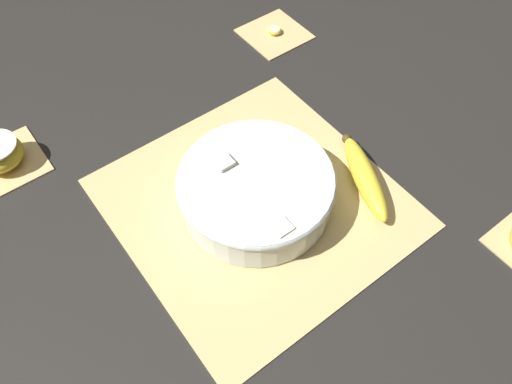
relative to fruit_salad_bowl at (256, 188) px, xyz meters
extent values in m
plane|color=black|center=(0.00, 0.00, -0.04)|extent=(6.00, 6.00, 0.00)
cube|color=#D6B775|center=(0.00, 0.00, -0.04)|extent=(0.45, 0.44, 0.01)
cube|color=#3D2D19|center=(-0.18, 0.00, -0.04)|extent=(0.01, 0.43, 0.00)
cube|color=#3D2D19|center=(-0.13, 0.00, -0.04)|extent=(0.01, 0.43, 0.00)
cube|color=#3D2D19|center=(-0.09, 0.00, -0.04)|extent=(0.01, 0.43, 0.00)
cube|color=#3D2D19|center=(-0.05, 0.00, -0.04)|extent=(0.01, 0.43, 0.00)
cube|color=#3D2D19|center=(0.00, 0.00, -0.04)|extent=(0.01, 0.43, 0.00)
cube|color=#3D2D19|center=(0.04, 0.00, -0.04)|extent=(0.01, 0.43, 0.00)
cube|color=#3D2D19|center=(0.09, 0.00, -0.04)|extent=(0.01, 0.43, 0.00)
cube|color=#3D2D19|center=(0.13, 0.00, -0.04)|extent=(0.01, 0.43, 0.00)
cube|color=#3D2D19|center=(0.18, 0.00, -0.04)|extent=(0.01, 0.43, 0.00)
cube|color=#D6B775|center=(-0.34, -0.31, -0.04)|extent=(0.13, 0.13, 0.01)
cube|color=#3D2D19|center=(-0.35, -0.31, -0.04)|extent=(0.00, 0.13, 0.00)
cube|color=#3D2D19|center=(-0.32, -0.31, -0.04)|extent=(0.00, 0.13, 0.00)
cube|color=#3D2D19|center=(-0.30, -0.31, -0.04)|extent=(0.00, 0.13, 0.00)
cube|color=#D6B775|center=(-0.34, 0.31, -0.04)|extent=(0.13, 0.13, 0.01)
cube|color=#3D2D19|center=(-0.38, 0.31, -0.04)|extent=(0.00, 0.13, 0.00)
cube|color=#3D2D19|center=(-0.35, 0.31, -0.04)|extent=(0.00, 0.13, 0.00)
cube|color=#3D2D19|center=(-0.32, 0.31, -0.04)|extent=(0.00, 0.13, 0.00)
cube|color=#3D2D19|center=(-0.30, 0.31, -0.04)|extent=(0.00, 0.13, 0.00)
cylinder|color=silver|center=(0.00, 0.00, 0.00)|extent=(0.25, 0.25, 0.07)
torus|color=silver|center=(0.00, 0.00, 0.02)|extent=(0.25, 0.25, 0.01)
cylinder|color=beige|center=(-0.05, 0.00, 0.01)|extent=(0.03, 0.03, 0.01)
cylinder|color=beige|center=(-0.07, 0.08, 0.00)|extent=(0.03, 0.03, 0.01)
cylinder|color=beige|center=(-0.03, -0.09, 0.00)|extent=(0.03, 0.03, 0.01)
cylinder|color=beige|center=(-0.09, -0.01, -0.01)|extent=(0.03, 0.03, 0.01)
cylinder|color=beige|center=(-0.07, -0.05, -0.01)|extent=(0.03, 0.03, 0.01)
cylinder|color=beige|center=(-0.03, 0.05, -0.01)|extent=(0.03, 0.03, 0.01)
cylinder|color=beige|center=(-0.05, -0.06, 0.02)|extent=(0.02, 0.02, 0.01)
cylinder|color=beige|center=(0.00, 0.00, 0.00)|extent=(0.03, 0.03, 0.01)
cylinder|color=beige|center=(-0.09, -0.03, 0.02)|extent=(0.02, 0.02, 0.01)
cube|color=#EFEACC|center=(0.03, 0.04, -0.02)|extent=(0.03, 0.03, 0.03)
cube|color=#EFEACC|center=(-0.05, 0.04, 0.00)|extent=(0.02, 0.02, 0.02)
cube|color=#EFEACC|center=(-0.01, -0.05, 0.01)|extent=(0.03, 0.03, 0.03)
cube|color=#EFEACC|center=(0.08, 0.00, -0.02)|extent=(0.02, 0.02, 0.02)
cube|color=#EFEACC|center=(0.09, 0.04, -0.02)|extent=(0.03, 0.03, 0.03)
cube|color=#EFEACC|center=(-0.08, 0.03, -0.02)|extent=(0.02, 0.02, 0.02)
cube|color=#EFEACC|center=(-0.09, 0.04, 0.02)|extent=(0.03, 0.03, 0.03)
cube|color=#EFEACC|center=(0.07, 0.07, 0.01)|extent=(0.03, 0.03, 0.03)
cube|color=#EFEACC|center=(0.10, -0.03, 0.02)|extent=(0.03, 0.03, 0.03)
cube|color=#EFEACC|center=(-0.05, -0.02, 0.02)|extent=(0.03, 0.03, 0.03)
cube|color=#EFEACC|center=(0.01, -0.08, 0.00)|extent=(0.03, 0.03, 0.03)
cube|color=#EFEACC|center=(-0.06, 0.00, -0.02)|extent=(0.02, 0.02, 0.02)
cube|color=#EFEACC|center=(0.04, -0.02, 0.00)|extent=(0.03, 0.03, 0.03)
ellipsoid|color=#F9A338|center=(-0.09, -0.04, -0.02)|extent=(0.03, 0.02, 0.01)
ellipsoid|color=red|center=(0.03, 0.01, -0.02)|extent=(0.04, 0.02, 0.02)
ellipsoid|color=#F9A338|center=(0.02, 0.02, 0.01)|extent=(0.03, 0.02, 0.01)
ellipsoid|color=#F9A338|center=(0.00, 0.09, -0.01)|extent=(0.03, 0.02, 0.02)
ellipsoid|color=#F9A338|center=(0.07, -0.05, -0.01)|extent=(0.04, 0.02, 0.02)
ellipsoid|color=red|center=(0.07, 0.03, 0.02)|extent=(0.03, 0.02, 0.01)
ellipsoid|color=#F9A338|center=(0.04, 0.08, 0.01)|extent=(0.03, 0.01, 0.01)
ellipsoid|color=yellow|center=(0.08, 0.17, -0.02)|extent=(0.18, 0.11, 0.04)
sphere|color=#473819|center=(0.00, 0.20, -0.02)|extent=(0.02, 0.02, 0.02)
cylinder|color=beige|center=(-0.34, 0.31, -0.03)|extent=(0.02, 0.02, 0.01)
torus|color=yellow|center=(-0.34, 0.31, -0.03)|extent=(0.03, 0.03, 0.01)
camera|label=1|loc=(0.38, -0.28, 0.65)|focal=35.00mm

